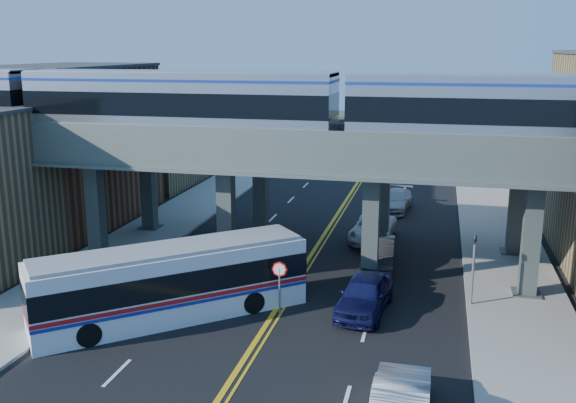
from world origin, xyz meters
The scene contains 16 objects.
ground centered at (0.00, 0.00, 0.00)m, with size 120.00×120.00×0.00m, color black.
sidewalk_west centered at (-11.50, 10.00, 0.08)m, with size 5.00×70.00×0.16m, color gray.
sidewalk_east centered at (11.50, 10.00, 0.08)m, with size 5.00×70.00×0.16m, color gray.
building_west_b centered at (-18.50, 16.00, 5.50)m, with size 8.00×14.00×11.00m, color brown.
building_west_c centered at (-18.50, 29.00, 4.00)m, with size 8.00×10.00×8.00m, color olive.
elevated_viaduct_near centered at (0.00, 8.00, 6.47)m, with size 52.00×3.60×7.40m.
elevated_viaduct_far centered at (0.00, 15.00, 6.47)m, with size 52.00×3.60×7.40m.
transit_train centered at (-6.50, 8.00, 9.47)m, with size 52.26×3.28×3.83m.
stop_sign centered at (0.30, 3.00, 1.76)m, with size 0.76×0.09×2.63m.
traffic_signal centered at (9.20, 6.00, 2.30)m, with size 0.15×0.18×4.10m.
transit_bus centered at (-4.51, 1.47, 1.69)m, with size 11.54×10.50×3.30m.
car_lane_a centered at (4.19, 4.19, 0.90)m, with size 2.13×5.30×1.80m, color #11123F.
car_lane_b centered at (4.21, 10.71, 0.85)m, with size 1.79×5.13×1.69m, color #2E2E31.
car_lane_c centered at (3.34, 16.11, 0.77)m, with size 2.56×5.56×1.54m, color silver.
car_lane_d centered at (4.19, 24.48, 0.78)m, with size 2.18×5.37×1.56m, color #A7A8AC.
car_parked_curb centered at (6.50, -5.08, 0.88)m, with size 1.86×5.34×1.76m, color #A6A6AA.
Camera 1 is at (7.26, -24.61, 12.39)m, focal length 40.00 mm.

